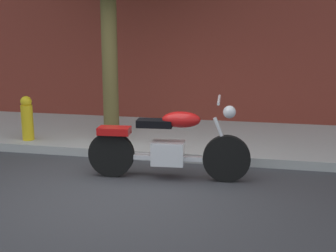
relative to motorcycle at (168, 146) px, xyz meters
name	(u,v)px	position (x,y,z in m)	size (l,w,h in m)	color
ground_plane	(118,190)	(-0.54, -0.57, -0.47)	(60.00, 60.00, 0.00)	#38383D
sidewalk	(163,136)	(-0.54, 2.10, -0.40)	(21.60, 2.67, 0.14)	#A8A8A8
motorcycle	(168,146)	(0.00, 0.00, 0.00)	(2.24, 0.70, 1.14)	black
fire_hydrant	(27,122)	(-2.71, 1.11, -0.02)	(0.20, 0.20, 0.91)	gold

